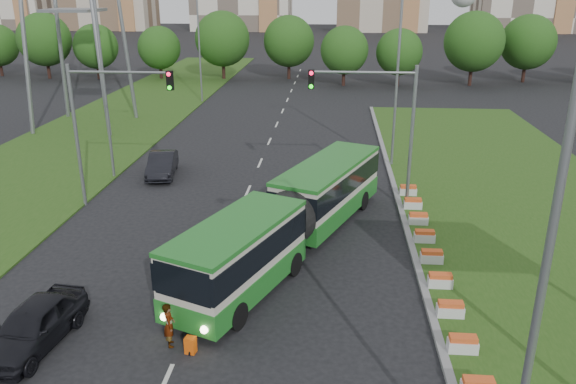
# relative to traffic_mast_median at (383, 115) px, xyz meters

# --- Properties ---
(ground) EXTENTS (360.00, 360.00, 0.00)m
(ground) POSITION_rel_traffic_mast_median_xyz_m (-4.78, -10.00, -5.35)
(ground) COLOR black
(ground) RESTS_ON ground
(grass_median) EXTENTS (14.00, 60.00, 0.15)m
(grass_median) POSITION_rel_traffic_mast_median_xyz_m (8.22, -2.00, -5.27)
(grass_median) COLOR #264E16
(grass_median) RESTS_ON ground
(median_kerb) EXTENTS (0.30, 60.00, 0.18)m
(median_kerb) POSITION_rel_traffic_mast_median_xyz_m (1.27, -2.00, -5.26)
(median_kerb) COLOR gray
(median_kerb) RESTS_ON ground
(left_verge) EXTENTS (12.00, 110.00, 0.10)m
(left_verge) POSITION_rel_traffic_mast_median_xyz_m (-22.78, 15.00, -5.30)
(left_verge) COLOR #264E16
(left_verge) RESTS_ON ground
(lane_markings) EXTENTS (0.20, 100.00, 0.01)m
(lane_markings) POSITION_rel_traffic_mast_median_xyz_m (-7.78, 10.00, -5.35)
(lane_markings) COLOR silver
(lane_markings) RESTS_ON ground
(flower_planters) EXTENTS (1.10, 20.30, 0.60)m
(flower_planters) POSITION_rel_traffic_mast_median_xyz_m (1.92, -8.10, -4.90)
(flower_planters) COLOR silver
(flower_planters) RESTS_ON grass_median
(traffic_mast_median) EXTENTS (5.76, 0.32, 8.00)m
(traffic_mast_median) POSITION_rel_traffic_mast_median_xyz_m (0.00, 0.00, 0.00)
(traffic_mast_median) COLOR gray
(traffic_mast_median) RESTS_ON ground
(traffic_mast_left) EXTENTS (5.76, 0.32, 8.00)m
(traffic_mast_left) POSITION_rel_traffic_mast_median_xyz_m (-15.16, -1.00, 0.00)
(traffic_mast_left) COLOR gray
(traffic_mast_left) RESTS_ON ground
(street_lamps) EXTENTS (36.00, 60.00, 12.00)m
(street_lamps) POSITION_rel_traffic_mast_median_xyz_m (-7.78, 0.00, 0.65)
(street_lamps) COLOR gray
(street_lamps) RESTS_ON ground
(tree_line) EXTENTS (120.00, 8.00, 9.00)m
(tree_line) POSITION_rel_traffic_mast_median_xyz_m (5.22, 45.00, -0.85)
(tree_line) COLOR #1B4612
(tree_line) RESTS_ON ground
(articulated_bus) EXTENTS (2.63, 16.89, 2.78)m
(articulated_bus) POSITION_rel_traffic_mast_median_xyz_m (-4.71, -5.75, -3.65)
(articulated_bus) COLOR beige
(articulated_bus) RESTS_ON ground
(car_left_near) EXTENTS (2.45, 4.88, 1.60)m
(car_left_near) POSITION_rel_traffic_mast_median_xyz_m (-12.82, -14.22, -4.55)
(car_left_near) COLOR black
(car_left_near) RESTS_ON ground
(car_left_far) EXTENTS (2.34, 4.87, 1.54)m
(car_left_far) POSITION_rel_traffic_mast_median_xyz_m (-13.88, 4.67, -4.58)
(car_left_far) COLOR black
(car_left_far) RESTS_ON ground
(pedestrian) EXTENTS (0.57, 0.70, 1.65)m
(pedestrian) POSITION_rel_traffic_mast_median_xyz_m (-8.14, -13.84, -4.53)
(pedestrian) COLOR gray
(pedestrian) RESTS_ON ground
(shopping_trolley) EXTENTS (0.35, 0.37, 0.60)m
(shopping_trolley) POSITION_rel_traffic_mast_median_xyz_m (-7.32, -14.22, -5.05)
(shopping_trolley) COLOR #E8530C
(shopping_trolley) RESTS_ON ground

